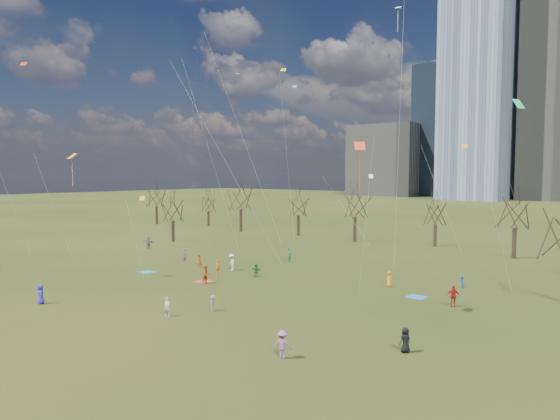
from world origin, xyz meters
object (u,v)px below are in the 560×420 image
Objects in this scene: blanket_teal at (147,272)px; blanket_navy at (416,297)px; person_4 at (218,268)px; person_1 at (167,307)px; blanket_crimson at (204,281)px; person_2 at (206,275)px; person_0 at (41,294)px.

blanket_navy is at bearing 15.75° from blanket_teal.
person_1 is at bearing 146.01° from person_4.
person_1 is 15.11m from person_4.
person_1 is 0.85× the size of person_4.
blanket_crimson is (8.55, 0.57, 0.00)m from blanket_teal.
blanket_navy is at bearing 41.03° from person_1.
person_2 is at bearing -30.68° from blanket_crimson.
person_2 is (-6.04, 9.66, 0.18)m from person_1.
person_0 is at bearing 166.89° from person_2.
blanket_teal is at bearing -164.25° from blanket_navy.
blanket_navy is 0.97× the size of person_0.
person_4 is (-20.15, -4.59, 0.87)m from blanket_navy.
person_0 is 17.52m from person_4.
person_0 is at bearing 103.69° from person_4.
blanket_navy is 1.07× the size of person_1.
blanket_teal is at bearing 47.94° from person_4.
blanket_navy is 20.73m from blanket_crimson.
person_4 is (-0.75, 2.72, 0.87)m from blanket_crimson.
person_1 is (-12.38, -17.55, 0.73)m from blanket_navy.
blanket_crimson is 2.95m from person_4.
person_0 is at bearing -106.21° from blanket_crimson.
person_2 reaches higher than blanket_crimson.
person_1 is 11.39m from person_2.
blanket_teal is 14.57m from person_0.
person_2 is at bearing -0.07° from blanket_teal.
blanket_teal is 8.51m from person_4.
person_2 is (9.54, -0.01, 0.91)m from blanket_teal.
blanket_crimson is at bearing 66.73° from person_2.
blanket_navy is 0.91× the size of person_4.
blanket_navy is 20.05m from person_2.
person_4 is (3.46, 17.18, 0.06)m from person_0.
person_0 is at bearing -173.21° from person_1.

